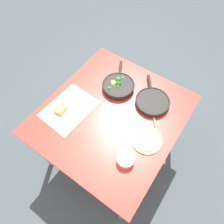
{
  "coord_description": "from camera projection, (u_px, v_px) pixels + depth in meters",
  "views": [
    {
      "loc": [
        -0.63,
        -0.44,
        2.01
      ],
      "look_at": [
        0.0,
        0.0,
        0.77
      ],
      "focal_mm": 32.0,
      "sensor_mm": 36.0,
      "label": 1
    }
  ],
  "objects": [
    {
      "name": "skillet_eggs",
      "position": [
        152.0,
        102.0,
        1.5
      ],
      "size": [
        0.35,
        0.29,
        0.04
      ],
      "rotation": [
        0.0,
        0.0,
        0.63
      ],
      "color": "black",
      "rests_on": "dining_table_red"
    },
    {
      "name": "ground_plane",
      "position": [
        112.0,
        150.0,
        2.11
      ],
      "size": [
        14.0,
        14.0,
        0.0
      ],
      "primitive_type": "plane",
      "color": "#424C51"
    },
    {
      "name": "parchment_sheet",
      "position": [
        69.0,
        108.0,
        1.5
      ],
      "size": [
        0.4,
        0.31,
        0.0
      ],
      "color": "beige",
      "rests_on": "dining_table_red"
    },
    {
      "name": "grater_knife",
      "position": [
        66.0,
        106.0,
        1.5
      ],
      "size": [
        0.23,
        0.17,
        0.02
      ],
      "rotation": [
        0.0,
        0.0,
        5.68
      ],
      "color": "silver",
      "rests_on": "dining_table_red"
    },
    {
      "name": "dining_table_red",
      "position": [
        112.0,
        119.0,
        1.55
      ],
      "size": [
        1.06,
        0.97,
        0.75
      ],
      "color": "red",
      "rests_on": "ground_plane"
    },
    {
      "name": "dinner_plate_stack",
      "position": [
        147.0,
        139.0,
        1.35
      ],
      "size": [
        0.21,
        0.21,
        0.03
      ],
      "color": "silver",
      "rests_on": "dining_table_red"
    },
    {
      "name": "cheese_block",
      "position": [
        60.0,
        109.0,
        1.47
      ],
      "size": [
        0.08,
        0.08,
        0.04
      ],
      "color": "#E0C15B",
      "rests_on": "dining_table_red"
    },
    {
      "name": "skillet_broccoli",
      "position": [
        118.0,
        85.0,
        1.58
      ],
      "size": [
        0.37,
        0.27,
        0.07
      ],
      "rotation": [
        0.0,
        0.0,
        0.5
      ],
      "color": "black",
      "rests_on": "dining_table_red"
    },
    {
      "name": "wooden_spoon",
      "position": [
        154.0,
        118.0,
        1.45
      ],
      "size": [
        0.28,
        0.24,
        0.02
      ],
      "rotation": [
        0.0,
        0.0,
        0.69
      ],
      "color": "tan",
      "rests_on": "dining_table_red"
    },
    {
      "name": "prep_bowl_steel",
      "position": [
        126.0,
        159.0,
        1.27
      ],
      "size": [
        0.11,
        0.11,
        0.05
      ],
      "color": "#B7B7BC",
      "rests_on": "dining_table_red"
    }
  ]
}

